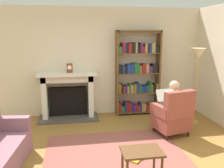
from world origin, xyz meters
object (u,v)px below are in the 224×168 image
at_px(fireplace, 68,94).
at_px(mantel_clock, 70,68).
at_px(side_table, 142,156).
at_px(armchair_reading, 173,115).
at_px(seated_reader, 170,105).
at_px(bookshelf, 137,74).
at_px(floor_lamp, 198,60).

bearing_deg(fireplace, mantel_clock, -57.62).
bearing_deg(mantel_clock, side_table, -70.74).
bearing_deg(armchair_reading, seated_reader, -90.00).
distance_m(bookshelf, side_table, 3.07).
height_order(mantel_clock, side_table, mantel_clock).
bearing_deg(floor_lamp, mantel_clock, 165.18).
distance_m(armchair_reading, floor_lamp, 1.42).
relative_size(fireplace, side_table, 2.53).
xyz_separation_m(fireplace, floor_lamp, (2.89, -0.85, 0.87)).
bearing_deg(fireplace, bookshelf, 1.14).
bearing_deg(floor_lamp, bookshelf, 142.12).
xyz_separation_m(fireplace, mantel_clock, (0.06, -0.10, 0.65)).
bearing_deg(seated_reader, armchair_reading, 90.00).
xyz_separation_m(bookshelf, floor_lamp, (1.14, -0.88, 0.44)).
bearing_deg(mantel_clock, bookshelf, 4.56).
bearing_deg(armchair_reading, mantel_clock, -46.12).
xyz_separation_m(fireplace, seated_reader, (2.10, -1.31, 0.02)).
distance_m(armchair_reading, seated_reader, 0.23).
distance_m(bookshelf, floor_lamp, 1.50).
bearing_deg(mantel_clock, floor_lamp, -14.82).
height_order(mantel_clock, bookshelf, bookshelf).
bearing_deg(seated_reader, bookshelf, -89.16).
bearing_deg(seated_reader, floor_lamp, -162.99).
bearing_deg(seated_reader, fireplace, -45.39).
bearing_deg(side_table, floor_lamp, 47.62).
bearing_deg(fireplace, armchair_reading, -33.91).
relative_size(mantel_clock, armchair_reading, 0.22).
bearing_deg(armchair_reading, bookshelf, -89.22).
xyz_separation_m(bookshelf, seated_reader, (0.34, -1.35, -0.42)).
relative_size(mantel_clock, floor_lamp, 0.12).
bearing_deg(side_table, bookshelf, 76.12).
height_order(armchair_reading, floor_lamp, floor_lamp).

